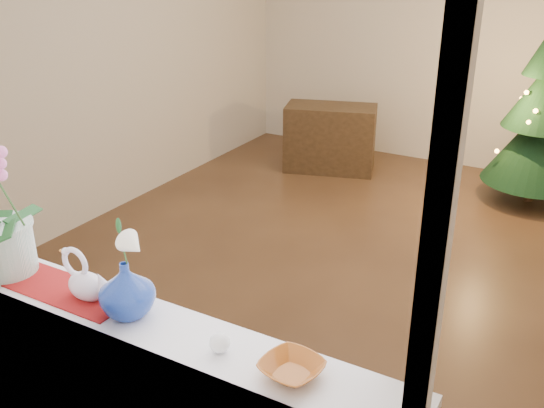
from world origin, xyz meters
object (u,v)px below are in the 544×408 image
(blue_vase, at_px, (126,286))
(amber_dish, at_px, (292,370))
(swan, at_px, (85,276))
(side_table, at_px, (330,138))
(paperweight, at_px, (220,343))
(xmas_tree, at_px, (544,113))

(blue_vase, xyz_separation_m, amber_dish, (0.66, -0.01, -0.10))
(swan, height_order, side_table, swan)
(blue_vase, bearing_deg, paperweight, -2.46)
(blue_vase, distance_m, xmas_tree, 4.30)
(blue_vase, relative_size, xmas_tree, 0.15)
(blue_vase, distance_m, side_table, 4.26)
(swan, relative_size, paperweight, 3.23)
(paperweight, height_order, amber_dish, paperweight)
(amber_dish, distance_m, xmas_tree, 4.22)
(paperweight, distance_m, amber_dish, 0.26)
(blue_vase, height_order, side_table, blue_vase)
(side_table, bearing_deg, xmas_tree, -13.24)
(swan, height_order, blue_vase, blue_vase)
(amber_dish, bearing_deg, blue_vase, 179.48)
(paperweight, bearing_deg, xmas_tree, 83.70)
(swan, bearing_deg, xmas_tree, 61.91)
(swan, xyz_separation_m, blue_vase, (0.21, -0.01, 0.02))
(swan, distance_m, side_table, 4.20)
(paperweight, bearing_deg, swan, 177.67)
(swan, relative_size, side_table, 0.25)
(amber_dish, xyz_separation_m, xmas_tree, (0.21, 4.21, -0.13))
(side_table, bearing_deg, blue_vase, -93.04)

